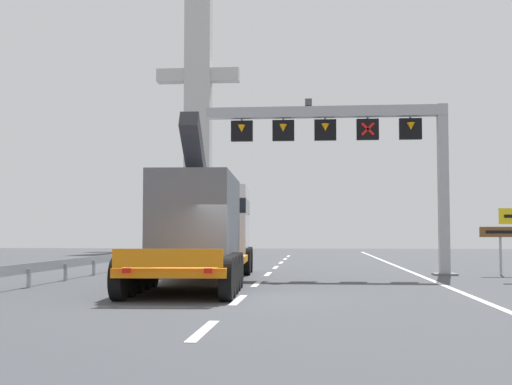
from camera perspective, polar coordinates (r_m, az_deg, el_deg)
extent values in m
plane|color=#424449|center=(17.96, -1.65, -8.84)|extent=(112.00, 112.00, 0.00)
cube|color=silver|center=(12.04, -4.45, -11.49)|extent=(0.20, 2.60, 0.01)
cube|color=silver|center=(17.37, -1.49, -9.01)|extent=(0.20, 2.60, 0.01)
cube|color=silver|center=(22.75, 0.06, -7.68)|extent=(0.20, 2.60, 0.01)
cube|color=silver|center=(28.14, 1.01, -6.86)|extent=(0.20, 2.60, 0.01)
cube|color=silver|center=(33.55, 1.65, -6.30)|extent=(0.20, 2.60, 0.01)
cube|color=silver|center=(38.95, 2.12, -5.90)|extent=(0.20, 2.60, 0.01)
cube|color=silver|center=(44.37, 2.47, -5.60)|extent=(0.20, 2.60, 0.01)
cube|color=silver|center=(49.78, 2.74, -5.36)|extent=(0.20, 2.60, 0.01)
cube|color=silver|center=(30.10, 12.96, -6.55)|extent=(0.20, 63.00, 0.01)
cube|color=#9EA0A5|center=(28.48, 15.46, 0.28)|extent=(0.40, 0.40, 6.94)
cube|color=slate|center=(28.47, 15.57, -6.63)|extent=(0.90, 0.90, 0.08)
cube|color=#9EA0A5|center=(28.39, 5.83, 6.74)|extent=(9.89, 0.44, 0.44)
cube|color=#4C4C51|center=(28.46, 4.43, 7.52)|extent=(0.28, 0.40, 0.28)
cube|color=black|center=(28.53, 12.84, 5.23)|extent=(0.90, 0.24, 0.86)
cube|color=#9EA0A5|center=(28.61, 12.83, 6.18)|extent=(0.08, 0.08, 0.16)
cone|color=orange|center=(28.42, 12.87, 5.44)|extent=(0.32, 0.32, 0.30)
cube|color=black|center=(28.35, 9.35, 5.24)|extent=(0.90, 0.24, 0.86)
cube|color=#9EA0A5|center=(28.42, 9.34, 6.20)|extent=(0.08, 0.08, 0.16)
cube|color=red|center=(28.22, 9.37, 5.28)|extent=(0.55, 0.02, 0.55)
cube|color=red|center=(28.22, 9.37, 5.28)|extent=(0.55, 0.02, 0.55)
cube|color=black|center=(28.27, 5.84, 5.24)|extent=(0.90, 0.24, 0.86)
cube|color=#9EA0A5|center=(28.34, 5.83, 6.20)|extent=(0.08, 0.08, 0.16)
cone|color=orange|center=(28.15, 5.84, 5.45)|extent=(0.32, 0.32, 0.30)
cube|color=black|center=(28.29, 2.31, 5.22)|extent=(0.90, 0.24, 0.86)
cube|color=#9EA0A5|center=(28.37, 2.31, 6.18)|extent=(0.08, 0.08, 0.16)
cone|color=orange|center=(28.18, 2.30, 5.43)|extent=(0.32, 0.32, 0.30)
cube|color=black|center=(28.43, -1.19, 5.18)|extent=(0.90, 0.24, 0.86)
cube|color=#9EA0A5|center=(28.50, -1.19, 6.13)|extent=(0.08, 0.08, 0.16)
cone|color=orange|center=(28.31, -1.22, 5.39)|extent=(0.32, 0.32, 0.30)
cube|color=orange|center=(21.65, -5.10, -5.97)|extent=(3.30, 10.52, 0.24)
cube|color=orange|center=(16.41, -7.44, -5.48)|extent=(2.66, 0.21, 0.44)
cylinder|color=black|center=(17.47, -11.42, -7.12)|extent=(0.37, 1.11, 1.10)
cylinder|color=black|center=(17.05, -2.50, -7.28)|extent=(0.37, 1.11, 1.10)
cylinder|color=black|center=(18.49, -10.65, -6.92)|extent=(0.37, 1.11, 1.10)
cylinder|color=black|center=(18.09, -2.22, -7.05)|extent=(0.37, 1.11, 1.10)
cylinder|color=black|center=(19.52, -9.97, -6.74)|extent=(0.37, 1.11, 1.10)
cylinder|color=black|center=(19.14, -1.98, -6.85)|extent=(0.37, 1.11, 1.10)
cylinder|color=black|center=(20.54, -9.35, -6.58)|extent=(0.37, 1.11, 1.10)
cylinder|color=black|center=(20.18, -1.76, -6.68)|extent=(0.37, 1.11, 1.10)
cylinder|color=black|center=(21.57, -8.79, -6.43)|extent=(0.37, 1.11, 1.10)
cylinder|color=black|center=(21.23, -1.57, -6.52)|extent=(0.37, 1.11, 1.10)
cube|color=silver|center=(28.69, -3.29, -2.61)|extent=(2.73, 3.32, 3.10)
cube|color=black|center=(28.70, -3.29, -1.21)|extent=(2.76, 3.34, 0.60)
cylinder|color=black|center=(29.73, -5.62, -5.61)|extent=(0.39, 1.12, 1.10)
cylinder|color=black|center=(29.49, -0.63, -5.65)|extent=(0.39, 1.12, 1.10)
cylinder|color=black|center=(27.75, -6.19, -5.77)|extent=(0.39, 1.12, 1.10)
cylinder|color=black|center=(27.49, -0.84, -5.81)|extent=(0.39, 1.12, 1.10)
cube|color=#565B66|center=(22.03, -4.95, -2.10)|extent=(2.66, 5.83, 2.70)
cube|color=#2D2D33|center=(21.31, -5.21, 3.20)|extent=(0.70, 2.97, 2.29)
cube|color=red|center=(16.58, -10.83, -6.46)|extent=(0.20, 0.07, 0.12)
cube|color=red|center=(16.25, -4.04, -6.58)|extent=(0.20, 0.07, 0.12)
cylinder|color=#9EA0A5|center=(29.03, 19.84, -4.65)|extent=(0.10, 0.10, 1.94)
cube|color=brown|center=(28.96, 19.84, -3.13)|extent=(1.65, 0.06, 0.41)
cube|color=black|center=(28.93, 19.86, -3.13)|extent=(1.19, 0.01, 0.12)
cube|color=#999EA3|center=(34.01, -10.24, -5.21)|extent=(0.04, 34.09, 0.32)
cube|color=#999EA3|center=(22.28, -18.53, -6.84)|extent=(0.10, 0.10, 0.60)
cube|color=#999EA3|center=(25.15, -15.70, -6.48)|extent=(0.10, 0.10, 0.60)
cube|color=#999EA3|center=(28.07, -13.46, -6.18)|extent=(0.10, 0.10, 0.60)
cube|color=#999EA3|center=(31.03, -11.64, -5.93)|extent=(0.10, 0.10, 0.60)
cube|color=#999EA3|center=(34.01, -10.14, -5.72)|extent=(0.10, 0.10, 0.60)
cube|color=#999EA3|center=(37.01, -8.89, -5.54)|extent=(0.10, 0.10, 0.60)
cube|color=#999EA3|center=(40.02, -7.82, -5.38)|extent=(0.10, 0.10, 0.60)
cube|color=#999EA3|center=(43.05, -6.91, -5.25)|extent=(0.10, 0.10, 0.60)
cube|color=#999EA3|center=(46.08, -6.11, -5.13)|extent=(0.10, 0.10, 0.60)
cube|color=#999EA3|center=(49.13, -5.41, -5.03)|extent=(0.10, 0.10, 0.60)
cube|color=#B7B7B2|center=(74.56, -4.88, 7.01)|extent=(2.80, 2.00, 30.34)
cube|color=#B7B7B2|center=(75.30, -4.87, 9.74)|extent=(9.00, 1.60, 1.40)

